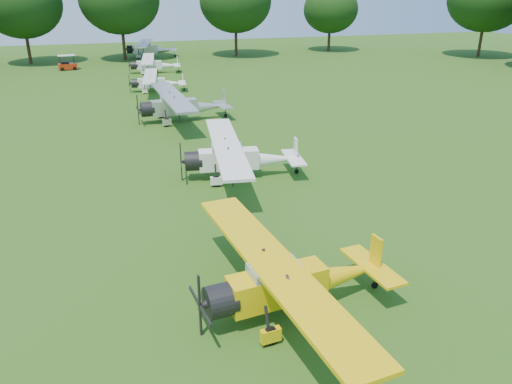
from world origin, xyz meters
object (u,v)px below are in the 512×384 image
(golf_cart, at_px, (67,65))
(aircraft_3, at_px, (238,156))
(aircraft_2, at_px, (292,278))
(aircraft_4, at_px, (181,104))
(aircraft_6, at_px, (153,64))
(aircraft_7, at_px, (149,48))
(aircraft_5, at_px, (156,81))

(golf_cart, bearing_deg, aircraft_3, -84.70)
(golf_cart, bearing_deg, aircraft_2, -89.42)
(aircraft_4, height_order, aircraft_6, aircraft_4)
(aircraft_2, height_order, golf_cart, aircraft_2)
(aircraft_2, distance_m, aircraft_4, 26.17)
(aircraft_4, bearing_deg, aircraft_2, -93.59)
(aircraft_6, height_order, aircraft_7, aircraft_7)
(aircraft_3, relative_size, aircraft_4, 0.94)
(aircraft_4, height_order, aircraft_7, aircraft_7)
(aircraft_2, bearing_deg, aircraft_3, 76.69)
(golf_cart, bearing_deg, aircraft_7, 28.92)
(aircraft_2, distance_m, aircraft_3, 12.82)
(aircraft_4, relative_size, aircraft_7, 0.98)
(golf_cart, bearing_deg, aircraft_6, -37.59)
(aircraft_2, xyz_separation_m, aircraft_4, (0.28, 26.16, 0.09))
(aircraft_2, bearing_deg, aircraft_5, 83.89)
(aircraft_3, bearing_deg, aircraft_2, -89.38)
(aircraft_2, relative_size, aircraft_5, 1.22)
(aircraft_3, xyz_separation_m, golf_cart, (-11.30, 42.94, -0.66))
(aircraft_5, bearing_deg, golf_cart, 125.95)
(aircraft_3, xyz_separation_m, aircraft_6, (-1.02, 37.44, -0.14))
(aircraft_4, xyz_separation_m, aircraft_6, (0.16, 24.01, -0.22))
(aircraft_2, relative_size, aircraft_3, 0.99)
(aircraft_6, relative_size, aircraft_7, 0.82)
(aircraft_5, xyz_separation_m, aircraft_7, (1.75, 25.86, 0.34))
(aircraft_4, bearing_deg, golf_cart, 105.94)
(aircraft_4, distance_m, aircraft_5, 12.49)
(aircraft_6, xyz_separation_m, golf_cart, (-10.28, 5.50, -0.53))
(aircraft_2, bearing_deg, aircraft_6, 82.75)
(aircraft_2, xyz_separation_m, aircraft_7, (1.32, 64.50, 0.11))
(aircraft_6, distance_m, golf_cart, 11.67)
(aircraft_5, bearing_deg, aircraft_7, 93.20)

